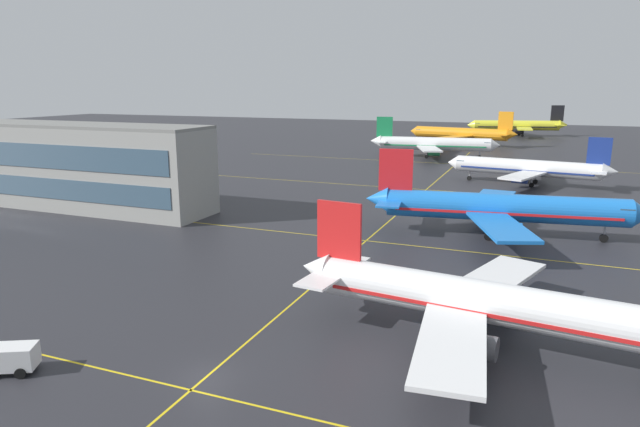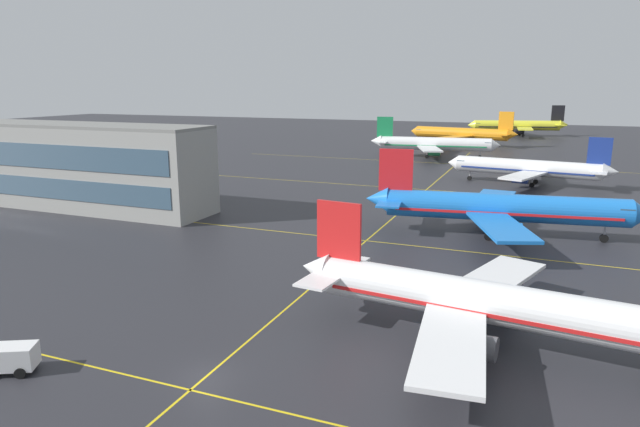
# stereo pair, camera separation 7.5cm
# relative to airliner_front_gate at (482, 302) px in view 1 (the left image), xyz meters

# --- Properties ---
(ground_plane) EXTENTS (600.00, 600.00, 0.00)m
(ground_plane) POSITION_rel_airliner_front_gate_xyz_m (-17.82, -12.94, -3.61)
(ground_plane) COLOR #28282D
(airliner_front_gate) EXTENTS (34.03, 29.17, 10.58)m
(airliner_front_gate) POSITION_rel_airliner_front_gate_xyz_m (0.00, 0.00, 0.00)
(airliner_front_gate) COLOR white
(airliner_front_gate) RESTS_ON ground
(airliner_second_row) EXTENTS (38.23, 32.66, 11.89)m
(airliner_second_row) POSITION_rel_airliner_front_gate_xyz_m (-1.32, 35.25, 0.45)
(airliner_second_row) COLOR blue
(airliner_second_row) RESTS_ON ground
(airliner_third_row) EXTENTS (34.45, 29.46, 10.71)m
(airliner_third_row) POSITION_rel_airliner_front_gate_xyz_m (1.03, 80.44, 0.05)
(airliner_third_row) COLOR white
(airliner_third_row) RESTS_ON ground
(airliner_far_left_stand) EXTENTS (37.60, 32.18, 11.69)m
(airliner_far_left_stand) POSITION_rel_airliner_front_gate_xyz_m (-26.53, 119.66, 0.38)
(airliner_far_left_stand) COLOR white
(airliner_far_left_stand) RESTS_ON ground
(airliner_far_right_stand) EXTENTS (38.96, 33.12, 12.16)m
(airliner_far_right_stand) POSITION_rel_airliner_front_gate_xyz_m (-23.41, 158.18, 0.54)
(airliner_far_right_stand) COLOR orange
(airliner_far_right_stand) RESTS_ON ground
(airliner_distant_taxiway) EXTENTS (40.49, 34.54, 12.81)m
(airliner_distant_taxiway) POSITION_rel_airliner_front_gate_xyz_m (-6.95, 204.92, 0.76)
(airliner_distant_taxiway) COLOR yellow
(airliner_distant_taxiway) RESTS_ON ground
(taxiway_markings) EXTENTS (125.51, 180.25, 0.01)m
(taxiway_markings) POSITION_rel_airliner_front_gate_xyz_m (-17.82, 46.51, -3.61)
(taxiway_markings) COLOR yellow
(taxiway_markings) RESTS_ON ground
(service_truck_red_van) EXTENTS (4.49, 3.57, 2.10)m
(service_truck_red_van) POSITION_rel_airliner_front_gate_xyz_m (-31.67, -17.93, -2.43)
(service_truck_red_van) COLOR white
(service_truck_red_van) RESTS_ON ground
(terminal_building) EXTENTS (72.05, 11.08, 14.41)m
(terminal_building) POSITION_rel_airliner_front_gate_xyz_m (-81.76, 28.15, 3.59)
(terminal_building) COLOR gray
(terminal_building) RESTS_ON ground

